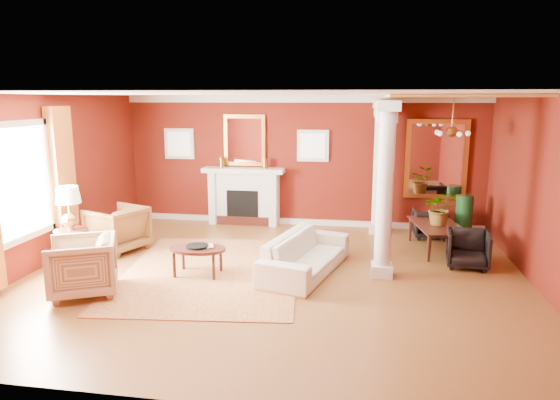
% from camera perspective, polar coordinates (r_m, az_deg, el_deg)
% --- Properties ---
extents(ground, '(8.00, 8.00, 0.00)m').
position_cam_1_polar(ground, '(8.18, -0.56, -8.72)').
color(ground, brown).
rests_on(ground, ground).
extents(room_shell, '(8.04, 7.04, 2.92)m').
position_cam_1_polar(room_shell, '(7.71, -0.59, 5.48)').
color(room_shell, '#5D120C').
rests_on(room_shell, ground).
extents(fireplace, '(1.85, 0.42, 1.29)m').
position_cam_1_polar(fireplace, '(11.40, -4.14, 0.46)').
color(fireplace, silver).
rests_on(fireplace, ground).
extents(overmantel_mirror, '(0.95, 0.07, 1.15)m').
position_cam_1_polar(overmantel_mirror, '(11.35, -4.08, 6.82)').
color(overmantel_mirror, gold).
rests_on(overmantel_mirror, fireplace).
extents(flank_window_left, '(0.70, 0.07, 0.70)m').
position_cam_1_polar(flank_window_left, '(11.83, -11.43, 6.32)').
color(flank_window_left, silver).
rests_on(flank_window_left, room_shell).
extents(flank_window_right, '(0.70, 0.07, 0.70)m').
position_cam_1_polar(flank_window_right, '(11.12, 3.79, 6.20)').
color(flank_window_right, silver).
rests_on(flank_window_right, room_shell).
extents(left_window, '(0.21, 2.55, 2.60)m').
position_cam_1_polar(left_window, '(8.81, -27.16, 1.06)').
color(left_window, white).
rests_on(left_window, room_shell).
extents(column_front, '(0.36, 0.36, 2.80)m').
position_cam_1_polar(column_front, '(7.99, 11.90, 1.16)').
color(column_front, silver).
rests_on(column_front, ground).
extents(column_back, '(0.36, 0.36, 2.80)m').
position_cam_1_polar(column_back, '(10.66, 11.31, 3.75)').
color(column_back, silver).
rests_on(column_back, ground).
extents(header_beam, '(0.30, 3.20, 0.32)m').
position_cam_1_polar(header_beam, '(9.46, 11.81, 10.03)').
color(header_beam, silver).
rests_on(header_beam, column_front).
extents(amber_ceiling, '(2.30, 3.40, 0.04)m').
position_cam_1_polar(amber_ceiling, '(9.43, 19.04, 11.16)').
color(amber_ceiling, gold).
rests_on(amber_ceiling, room_shell).
extents(dining_mirror, '(1.30, 0.07, 1.70)m').
position_cam_1_polar(dining_mirror, '(11.19, 17.43, 4.45)').
color(dining_mirror, gold).
rests_on(dining_mirror, room_shell).
extents(chandelier, '(0.60, 0.62, 0.75)m').
position_cam_1_polar(chandelier, '(9.51, 19.04, 7.40)').
color(chandelier, '#AA7835').
rests_on(chandelier, room_shell).
extents(crown_trim, '(8.00, 0.08, 0.16)m').
position_cam_1_polar(crown_trim, '(11.09, 2.54, 11.48)').
color(crown_trim, silver).
rests_on(crown_trim, room_shell).
extents(base_trim, '(8.00, 0.08, 0.12)m').
position_cam_1_polar(base_trim, '(11.44, 2.42, -2.48)').
color(base_trim, silver).
rests_on(base_trim, ground).
extents(rug, '(3.21, 4.05, 0.02)m').
position_cam_1_polar(rug, '(8.47, -7.81, -8.06)').
color(rug, maroon).
rests_on(rug, ground).
extents(sofa, '(1.17, 2.27, 0.85)m').
position_cam_1_polar(sofa, '(8.23, 2.98, -5.46)').
color(sofa, beige).
rests_on(sofa, ground).
extents(armchair_leopard, '(1.13, 1.16, 0.93)m').
position_cam_1_polar(armchair_leopard, '(9.87, -18.13, -2.90)').
color(armchair_leopard, black).
rests_on(armchair_leopard, ground).
extents(armchair_stripe, '(1.17, 1.20, 0.94)m').
position_cam_1_polar(armchair_stripe, '(7.88, -21.69, -6.76)').
color(armchair_stripe, tan).
rests_on(armchair_stripe, ground).
extents(coffee_table, '(0.93, 0.93, 0.47)m').
position_cam_1_polar(coffee_table, '(8.21, -9.41, -5.66)').
color(coffee_table, black).
rests_on(coffee_table, ground).
extents(coffee_book, '(0.17, 0.08, 0.24)m').
position_cam_1_polar(coffee_book, '(8.18, -8.89, -4.51)').
color(coffee_book, black).
rests_on(coffee_book, coffee_table).
extents(side_table, '(0.56, 0.56, 1.39)m').
position_cam_1_polar(side_table, '(9.10, -22.92, -1.48)').
color(side_table, black).
rests_on(side_table, ground).
extents(dining_table, '(0.73, 1.51, 0.81)m').
position_cam_1_polar(dining_table, '(9.85, 17.68, -3.29)').
color(dining_table, black).
rests_on(dining_table, ground).
extents(dining_chair_near, '(0.74, 0.71, 0.69)m').
position_cam_1_polar(dining_chair_near, '(9.09, 20.71, -5.09)').
color(dining_chair_near, black).
rests_on(dining_chair_near, ground).
extents(dining_chair_far, '(0.66, 0.62, 0.66)m').
position_cam_1_polar(dining_chair_far, '(10.74, 16.73, -2.43)').
color(dining_chair_far, black).
rests_on(dining_chair_far, ground).
extents(green_urn, '(0.38, 0.38, 0.91)m').
position_cam_1_polar(green_urn, '(10.88, 20.22, -2.32)').
color(green_urn, '#14401A').
rests_on(green_urn, ground).
extents(potted_plant, '(0.61, 0.68, 0.50)m').
position_cam_1_polar(potted_plant, '(9.68, 17.94, 0.42)').
color(potted_plant, '#26591E').
rests_on(potted_plant, dining_table).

